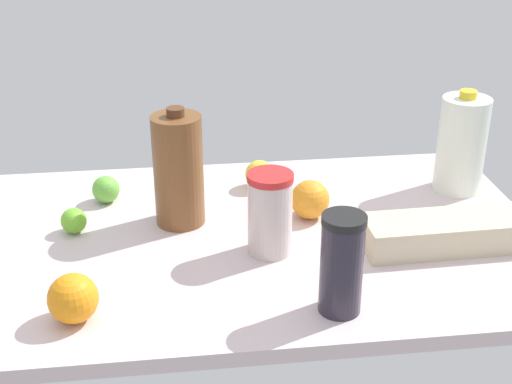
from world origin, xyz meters
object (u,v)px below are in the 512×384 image
at_px(egg_carton, 446,233).
at_px(orange_near_front, 310,200).
at_px(tumbler_cup, 270,213).
at_px(orange_by_jug, 73,298).
at_px(chocolate_milk_jug, 178,170).
at_px(lemon_far_back, 259,174).
at_px(shaker_bottle, 342,264).
at_px(milk_jug, 462,144).
at_px(lime_beside_bowl, 106,189).
at_px(lime_loose, 74,221).

height_order(egg_carton, orange_near_front, orange_near_front).
relative_size(tumbler_cup, orange_by_jug, 1.96).
xyz_separation_m(chocolate_milk_jug, lemon_far_back, (-0.19, -0.15, -0.09)).
relative_size(shaker_bottle, milk_jug, 0.76).
distance_m(milk_jug, lemon_far_back, 0.47).
bearing_deg(shaker_bottle, tumbler_cup, -66.60).
height_order(lemon_far_back, orange_near_front, orange_near_front).
distance_m(orange_by_jug, lemon_far_back, 0.62).
bearing_deg(lemon_far_back, orange_by_jug, 51.90).
bearing_deg(lime_beside_bowl, egg_carton, 157.20).
bearing_deg(orange_by_jug, chocolate_milk_jug, -119.40).
height_order(tumbler_cup, orange_by_jug, tumbler_cup).
distance_m(egg_carton, lime_loose, 0.77).
height_order(milk_jug, lemon_far_back, milk_jug).
relative_size(tumbler_cup, lemon_far_back, 2.51).
relative_size(shaker_bottle, lime_loose, 3.42).
relative_size(tumbler_cup, lime_beside_bowl, 2.74).
distance_m(orange_by_jug, orange_near_front, 0.57).
bearing_deg(tumbler_cup, lime_loose, -17.99).
bearing_deg(tumbler_cup, chocolate_milk_jug, -40.86).
bearing_deg(egg_carton, shaker_bottle, 34.06).
bearing_deg(milk_jug, egg_carton, 64.25).
xyz_separation_m(egg_carton, orange_near_front, (0.25, -0.16, 0.01)).
xyz_separation_m(chocolate_milk_jug, milk_jug, (-0.65, -0.08, -0.01)).
relative_size(orange_by_jug, lime_beside_bowl, 1.40).
bearing_deg(lime_beside_bowl, lime_loose, 67.24).
xyz_separation_m(chocolate_milk_jug, orange_near_front, (-0.28, 0.02, -0.08)).
relative_size(tumbler_cup, lime_loose, 3.14).
bearing_deg(milk_jug, lemon_far_back, -8.04).
bearing_deg(orange_by_jug, lemon_far_back, -128.10).
relative_size(egg_carton, orange_by_jug, 3.85).
distance_m(shaker_bottle, orange_by_jug, 0.46).
height_order(lime_loose, lemon_far_back, lemon_far_back).
relative_size(orange_by_jug, orange_near_front, 1.02).
bearing_deg(lime_loose, tumbler_cup, 162.01).
relative_size(egg_carton, lime_loose, 6.17).
height_order(tumbler_cup, orange_near_front, tumbler_cup).
distance_m(chocolate_milk_jug, milk_jug, 0.66).
distance_m(orange_by_jug, lime_loose, 0.32).
height_order(orange_by_jug, orange_near_front, orange_by_jug).
relative_size(shaker_bottle, lemon_far_back, 2.73).
distance_m(milk_jug, orange_by_jug, 0.95).
bearing_deg(orange_by_jug, tumbler_cup, -152.66).
relative_size(lime_loose, lemon_far_back, 0.80).
bearing_deg(chocolate_milk_jug, orange_near_front, 176.92).
relative_size(chocolate_milk_jug, orange_by_jug, 2.98).
height_order(milk_jug, orange_near_front, milk_jug).
bearing_deg(orange_near_front, orange_by_jug, 34.41).
bearing_deg(lemon_far_back, shaker_bottle, 98.30).
bearing_deg(tumbler_cup, shaker_bottle, 113.40).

